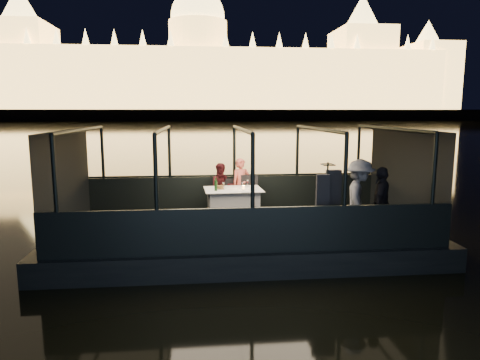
{
  "coord_description": "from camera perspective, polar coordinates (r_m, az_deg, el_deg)",
  "views": [
    {
      "loc": [
        -1.03,
        -9.89,
        3.2
      ],
      "look_at": [
        0.0,
        0.4,
        1.55
      ],
      "focal_mm": 32.0,
      "sensor_mm": 36.0,
      "label": 1
    }
  ],
  "objects": [
    {
      "name": "dining_table_central",
      "position": [
        10.93,
        -0.91,
        -3.16
      ],
      "size": [
        1.5,
        1.12,
        0.77
      ],
      "primitive_type": "cube",
      "rotation": [
        0.0,
        0.0,
        0.05
      ],
      "color": "beige",
      "rests_on": "boat_deck"
    },
    {
      "name": "person_man_maroon",
      "position": [
        11.59,
        -2.44,
        -0.63
      ],
      "size": [
        0.66,
        0.53,
        1.33
      ],
      "primitive_type": "imported",
      "rotation": [
        0.0,
        0.0,
        -0.05
      ],
      "color": "#3F1115",
      "rests_on": "boat_deck"
    },
    {
      "name": "coat_stand",
      "position": [
        8.89,
        11.49,
        -2.81
      ],
      "size": [
        0.48,
        0.39,
        1.7
      ],
      "primitive_type": null,
      "rotation": [
        0.0,
        0.0,
        0.02
      ],
      "color": "black",
      "rests_on": "boat_deck"
    },
    {
      "name": "cabin_glass_port",
      "position": [
        11.98,
        -0.76,
        3.8
      ],
      "size": [
        8.0,
        0.02,
        1.4
      ],
      "primitive_type": null,
      "color": "#99B2B2",
      "rests_on": "gunwale_port"
    },
    {
      "name": "boat_hull",
      "position": [
        10.45,
        0.22,
        -8.77
      ],
      "size": [
        8.6,
        4.4,
        1.0
      ],
      "primitive_type": "cube",
      "color": "black",
      "rests_on": "river_water"
    },
    {
      "name": "chair_port_left",
      "position": [
        11.6,
        -1.34,
        -2.12
      ],
      "size": [
        0.48,
        0.48,
        0.88
      ],
      "primitive_type": "cube",
      "rotation": [
        0.0,
        0.0,
        0.18
      ],
      "color": "black",
      "rests_on": "boat_deck"
    },
    {
      "name": "parliament_building",
      "position": [
        186.68,
        -5.6,
        16.99
      ],
      "size": [
        220.0,
        32.0,
        60.0
      ],
      "primitive_type": null,
      "color": "#F2D18C",
      "rests_on": "embankment"
    },
    {
      "name": "wine_glass_red",
      "position": [
        11.06,
        1.01,
        -0.51
      ],
      "size": [
        0.07,
        0.07,
        0.19
      ],
      "primitive_type": null,
      "rotation": [
        0.0,
        0.0,
        0.13
      ],
      "color": "silver",
      "rests_on": "dining_table_central"
    },
    {
      "name": "amber_candle",
      "position": [
        10.86,
        0.45,
        -0.99
      ],
      "size": [
        0.06,
        0.06,
        0.09
      ],
      "primitive_type": "cylinder",
      "rotation": [
        0.0,
        0.0,
        0.03
      ],
      "color": "#FFA23F",
      "rests_on": "dining_table_central"
    },
    {
      "name": "wine_bottle",
      "position": [
        10.6,
        -3.23,
        -0.64
      ],
      "size": [
        0.08,
        0.08,
        0.34
      ],
      "primitive_type": "cylinder",
      "rotation": [
        0.0,
        0.0,
        0.09
      ],
      "color": "#133513",
      "rests_on": "dining_table_central"
    },
    {
      "name": "wine_glass_empty",
      "position": [
        10.66,
        0.34,
        -0.88
      ],
      "size": [
        0.09,
        0.09,
        0.2
      ],
      "primitive_type": null,
      "rotation": [
        0.0,
        0.0,
        -0.36
      ],
      "color": "silver",
      "rests_on": "dining_table_central"
    },
    {
      "name": "plate_far",
      "position": [
        11.09,
        -1.97,
        -0.94
      ],
      "size": [
        0.22,
        0.22,
        0.01
      ],
      "primitive_type": "cylinder",
      "rotation": [
        0.0,
        0.0,
        0.02
      ],
      "color": "silver",
      "rests_on": "dining_table_central"
    },
    {
      "name": "river_water",
      "position": [
        89.95,
        -5.1,
        7.01
      ],
      "size": [
        500.0,
        500.0,
        0.0
      ],
      "primitive_type": "plane",
      "color": "black",
      "rests_on": "ground"
    },
    {
      "name": "gunwale_starboard",
      "position": [
        8.27,
        1.67,
        -6.73
      ],
      "size": [
        8.0,
        0.08,
        0.9
      ],
      "primitive_type": "cube",
      "color": "black",
      "rests_on": "boat_deck"
    },
    {
      "name": "bread_basket",
      "position": [
        10.87,
        -2.67,
        -0.99
      ],
      "size": [
        0.27,
        0.27,
        0.09
      ],
      "primitive_type": "cylinder",
      "rotation": [
        0.0,
        0.0,
        0.32
      ],
      "color": "brown",
      "rests_on": "dining_table_central"
    },
    {
      "name": "gunwale_port",
      "position": [
        12.14,
        -0.75,
        -1.61
      ],
      "size": [
        8.0,
        0.08,
        0.9
      ],
      "primitive_type": "cube",
      "color": "black",
      "rests_on": "boat_deck"
    },
    {
      "name": "person_woman_coral",
      "position": [
        11.68,
        0.17,
        -0.55
      ],
      "size": [
        0.61,
        0.5,
        1.45
      ],
      "primitive_type": "imported",
      "rotation": [
        0.0,
        0.0,
        0.32
      ],
      "color": "#E16451",
      "rests_on": "boat_deck"
    },
    {
      "name": "passenger_stripe",
      "position": [
        9.53,
        15.59,
        -2.47
      ],
      "size": [
        0.95,
        1.25,
        1.72
      ],
      "primitive_type": "imported",
      "rotation": [
        0.0,
        0.0,
        1.24
      ],
      "color": "white",
      "rests_on": "boat_deck"
    },
    {
      "name": "boat_deck",
      "position": [
        10.31,
        0.22,
        -6.23
      ],
      "size": [
        8.0,
        4.0,
        0.04
      ],
      "primitive_type": "cube",
      "color": "black",
      "rests_on": "boat_hull"
    },
    {
      "name": "embankment",
      "position": [
        219.9,
        -5.51,
        8.47
      ],
      "size": [
        400.0,
        140.0,
        6.0
      ],
      "primitive_type": "cube",
      "color": "#423D33",
      "rests_on": "ground"
    },
    {
      "name": "end_wall_fore",
      "position": [
        10.44,
        -22.17,
        -0.15
      ],
      "size": [
        0.02,
        4.0,
        2.3
      ],
      "primitive_type": null,
      "color": "black",
      "rests_on": "boat_deck"
    },
    {
      "name": "chair_port_right",
      "position": [
        11.42,
        1.4,
        -2.3
      ],
      "size": [
        0.58,
        0.58,
        1.0
      ],
      "primitive_type": "cube",
      "rotation": [
        0.0,
        0.0,
        -0.27
      ],
      "color": "black",
      "rests_on": "boat_deck"
    },
    {
      "name": "end_wall_aft",
      "position": [
        11.2,
        21.03,
        0.51
      ],
      "size": [
        0.02,
        4.0,
        2.3
      ],
      "primitive_type": null,
      "color": "black",
      "rests_on": "boat_deck"
    },
    {
      "name": "wine_glass_white",
      "position": [
        10.71,
        -2.2,
        -0.83
      ],
      "size": [
        0.08,
        0.08,
        0.19
      ],
      "primitive_type": null,
      "rotation": [
        0.0,
        0.0,
        0.21
      ],
      "color": "silver",
      "rests_on": "dining_table_central"
    },
    {
      "name": "plate_near",
      "position": [
        10.76,
        1.75,
        -1.25
      ],
      "size": [
        0.28,
        0.28,
        0.02
      ],
      "primitive_type": "cylinder",
      "rotation": [
        0.0,
        0.0,
        -0.19
      ],
      "color": "silver",
      "rests_on": "dining_table_central"
    },
    {
      "name": "cabin_glass_starboard",
      "position": [
        8.03,
        1.71,
        1.18
      ],
      "size": [
        8.0,
        0.02,
        1.4
      ],
      "primitive_type": null,
      "color": "#99B2B2",
      "rests_on": "gunwale_starboard"
    },
    {
      "name": "cabin_roof_glass",
      "position": [
        9.95,
        0.23,
        6.76
      ],
      "size": [
        8.0,
        4.0,
        0.02
      ],
      "primitive_type": null,
      "color": "#99B2B2",
      "rests_on": "boat_deck"
    },
    {
      "name": "passenger_dark",
      "position": [
        9.6,
        18.3,
        -2.52
      ],
      "size": [
        0.83,
        0.98,
        1.56
      ],
      "primitive_type": "imported",
      "rotation": [
        0.0,
        0.0,
        4.13
      ],
      "color": "black",
      "rests_on": "boat_deck"
    },
    {
      "name": "canopy_ribs",
      "position": [
        10.06,
        0.23,
        0.2
      ],
      "size": [
        8.0,
        4.0,
        2.3
      ],
      "primitive_type": null,
      "color": "black",
      "rests_on": "boat_deck"
    }
  ]
}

